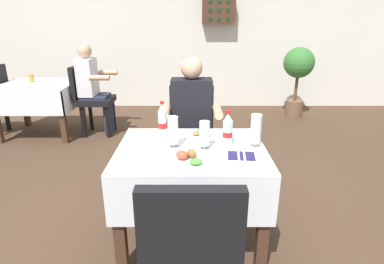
# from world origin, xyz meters

# --- Properties ---
(ground_plane) EXTENTS (11.00, 11.00, 0.00)m
(ground_plane) POSITION_xyz_m (0.00, 0.00, 0.00)
(ground_plane) COLOR #473323
(back_wall) EXTENTS (11.00, 0.12, 2.82)m
(back_wall) POSITION_xyz_m (0.00, 4.06, 1.41)
(back_wall) COLOR silver
(back_wall) RESTS_ON ground
(main_dining_table) EXTENTS (1.01, 0.81, 0.73)m
(main_dining_table) POSITION_xyz_m (0.04, 0.15, 0.55)
(main_dining_table) COLOR white
(main_dining_table) RESTS_ON ground
(chair_far_diner_seat) EXTENTS (0.44, 0.50, 0.97)m
(chair_far_diner_seat) POSITION_xyz_m (0.04, 0.95, 0.55)
(chair_far_diner_seat) COLOR black
(chair_far_diner_seat) RESTS_ON ground
(chair_near_camera_side) EXTENTS (0.44, 0.50, 0.97)m
(chair_near_camera_side) POSITION_xyz_m (0.04, -0.64, 0.55)
(chair_near_camera_side) COLOR black
(chair_near_camera_side) RESTS_ON ground
(seated_diner_far) EXTENTS (0.50, 0.46, 1.26)m
(seated_diner_far) POSITION_xyz_m (0.04, 0.84, 0.71)
(seated_diner_far) COLOR #282D42
(seated_diner_far) RESTS_ON ground
(plate_near_camera) EXTENTS (0.23, 0.23, 0.07)m
(plate_near_camera) POSITION_xyz_m (0.03, -0.06, 0.75)
(plate_near_camera) COLOR white
(plate_near_camera) RESTS_ON main_dining_table
(plate_far_diner) EXTENTS (0.23, 0.23, 0.06)m
(plate_far_diner) POSITION_xyz_m (0.10, 0.36, 0.75)
(plate_far_diner) COLOR white
(plate_far_diner) RESTS_ON main_dining_table
(beer_glass_left) EXTENTS (0.07, 0.07, 0.20)m
(beer_glass_left) POSITION_xyz_m (0.12, 0.13, 0.84)
(beer_glass_left) COLOR white
(beer_glass_left) RESTS_ON main_dining_table
(beer_glass_middle) EXTENTS (0.07, 0.07, 0.23)m
(beer_glass_middle) POSITION_xyz_m (0.47, 0.18, 0.85)
(beer_glass_middle) COLOR white
(beer_glass_middle) RESTS_ON main_dining_table
(beer_glass_right) EXTENTS (0.07, 0.07, 0.22)m
(beer_glass_right) POSITION_xyz_m (-0.08, 0.16, 0.84)
(beer_glass_right) COLOR white
(beer_glass_right) RESTS_ON main_dining_table
(cola_bottle_primary) EXTENTS (0.06, 0.06, 0.27)m
(cola_bottle_primary) POSITION_xyz_m (-0.18, 0.38, 0.85)
(cola_bottle_primary) COLOR silver
(cola_bottle_primary) RESTS_ON main_dining_table
(cola_bottle_secondary) EXTENTS (0.07, 0.07, 0.25)m
(cola_bottle_secondary) POSITION_xyz_m (0.29, 0.21, 0.84)
(cola_bottle_secondary) COLOR silver
(cola_bottle_secondary) RESTS_ON main_dining_table
(napkin_cutlery_set) EXTENTS (0.18, 0.19, 0.01)m
(napkin_cutlery_set) POSITION_xyz_m (0.36, 0.02, 0.74)
(napkin_cutlery_set) COLOR #231E4C
(napkin_cutlery_set) RESTS_ON main_dining_table
(background_dining_table) EXTENTS (0.99, 0.87, 0.73)m
(background_dining_table) POSITION_xyz_m (-2.09, 2.46, 0.56)
(background_dining_table) COLOR white
(background_dining_table) RESTS_ON ground
(background_chair_right) EXTENTS (0.50, 0.44, 0.97)m
(background_chair_right) POSITION_xyz_m (-1.38, 2.46, 0.55)
(background_chair_right) COLOR black
(background_chair_right) RESTS_ON ground
(background_patron) EXTENTS (0.46, 0.50, 1.26)m
(background_patron) POSITION_xyz_m (-1.33, 2.46, 0.71)
(background_patron) COLOR #282D42
(background_patron) RESTS_ON ground
(background_table_tumbler) EXTENTS (0.06, 0.06, 0.11)m
(background_table_tumbler) POSITION_xyz_m (-2.20, 2.54, 0.79)
(background_table_tumbler) COLOR #C68928
(background_table_tumbler) RESTS_ON background_dining_table
(potted_plant_corner) EXTENTS (0.49, 0.49, 1.15)m
(potted_plant_corner) POSITION_xyz_m (1.77, 3.29, 0.78)
(potted_plant_corner) COLOR brown
(potted_plant_corner) RESTS_ON ground
(wall_bottle_rack) EXTENTS (0.56, 0.21, 0.42)m
(wall_bottle_rack) POSITION_xyz_m (0.50, 3.90, 1.71)
(wall_bottle_rack) COLOR #472D1E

